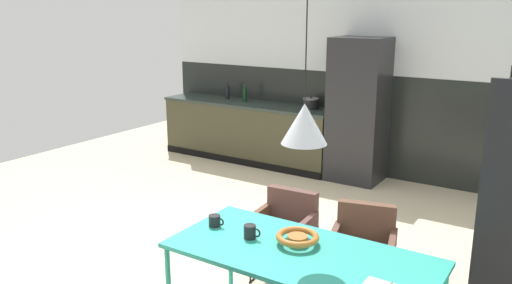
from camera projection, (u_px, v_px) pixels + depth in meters
ground_plane at (199, 264)px, 4.73m from camera, size 9.06×9.06×0.00m
back_wall_splashback_dark at (350, 122)px, 7.35m from camera, size 6.05×0.12×1.40m
back_wall_panel_upper at (354, 21)px, 7.00m from camera, size 6.05×0.12×1.40m
kitchen_counter at (248, 131)px, 7.90m from camera, size 2.80×0.63×0.89m
refrigerator_column at (358, 110)px, 6.86m from camera, size 0.69×0.60×1.91m
dining_table at (301, 258)px, 3.35m from camera, size 1.74×0.81×0.74m
armchair_by_stool at (286, 222)px, 4.41m from camera, size 0.52×0.50×0.75m
armchair_facing_counter at (364, 241)px, 4.04m from camera, size 0.58×0.57×0.77m
fruit_bowl at (297, 238)px, 3.44m from camera, size 0.29×0.29×0.07m
mug_glass_clear at (250, 232)px, 3.53m from camera, size 0.13×0.08×0.09m
mug_tall_blue at (215, 221)px, 3.73m from camera, size 0.13×0.09×0.08m
cooking_pot at (311, 103)px, 7.32m from camera, size 0.23×0.23×0.17m
bottle_vinegar_dark at (245, 94)px, 7.86m from camera, size 0.06×0.06×0.27m
bottle_oil_tall at (227, 92)px, 8.08m from camera, size 0.07×0.07×0.27m
open_shelf_unit at (511, 196)px, 3.64m from camera, size 0.30×0.91×1.93m
pendant_lamp_over_table_near at (304, 123)px, 3.13m from camera, size 0.28×0.28×1.30m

